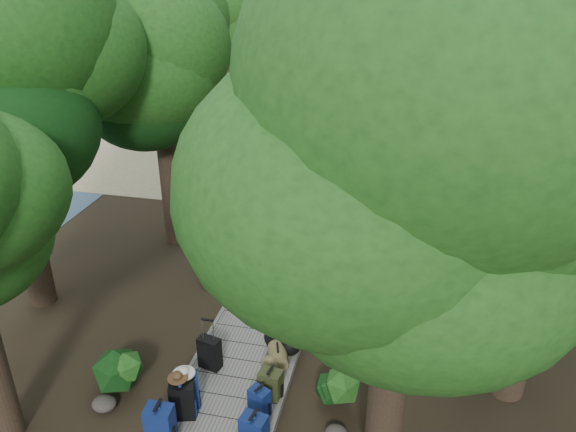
% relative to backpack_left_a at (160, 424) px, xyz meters
% --- Properties ---
extents(ground, '(120.00, 120.00, 0.00)m').
position_rel_backpack_left_a_xyz_m(ground, '(0.73, 4.24, -0.54)').
color(ground, '#302518').
rests_on(ground, ground).
extents(sand_beach, '(40.00, 22.00, 0.02)m').
position_rel_backpack_left_a_xyz_m(sand_beach, '(0.73, 20.24, -0.53)').
color(sand_beach, tan).
rests_on(sand_beach, ground).
extents(distant_hill, '(32.00, 16.00, 12.00)m').
position_rel_backpack_left_a_xyz_m(distant_hill, '(-39.27, 52.24, -0.54)').
color(distant_hill, black).
rests_on(distant_hill, ground).
extents(boardwalk, '(2.00, 12.00, 0.12)m').
position_rel_backpack_left_a_xyz_m(boardwalk, '(0.73, 5.24, -0.48)').
color(boardwalk, gray).
rests_on(boardwalk, ground).
extents(backpack_left_a, '(0.46, 0.33, 0.84)m').
position_rel_backpack_left_a_xyz_m(backpack_left_a, '(0.00, 0.00, 0.00)').
color(backpack_left_a, navy).
rests_on(backpack_left_a, boardwalk).
extents(backpack_left_b, '(0.49, 0.40, 0.78)m').
position_rel_backpack_left_a_xyz_m(backpack_left_b, '(0.12, 0.64, -0.03)').
color(backpack_left_b, black).
rests_on(backpack_left_b, boardwalk).
extents(backpack_left_c, '(0.48, 0.43, 0.75)m').
position_rel_backpack_left_a_xyz_m(backpack_left_c, '(0.10, 0.89, -0.05)').
color(backpack_left_c, navy).
rests_on(backpack_left_c, boardwalk).
extents(backpack_right_b, '(0.46, 0.37, 0.75)m').
position_rel_backpack_left_a_xyz_m(backpack_right_b, '(1.51, 0.22, -0.04)').
color(backpack_right_b, navy).
rests_on(backpack_right_b, boardwalk).
extents(backpack_right_c, '(0.42, 0.37, 0.59)m').
position_rel_backpack_left_a_xyz_m(backpack_right_c, '(1.39, 0.97, -0.12)').
color(backpack_right_c, navy).
rests_on(backpack_right_c, boardwalk).
extents(backpack_right_d, '(0.44, 0.35, 0.61)m').
position_rel_backpack_left_a_xyz_m(backpack_right_d, '(1.47, 1.42, -0.11)').
color(backpack_right_d, '#323A1B').
rests_on(backpack_right_d, boardwalk).
extents(duffel_right_khaki, '(0.52, 0.64, 0.37)m').
position_rel_backpack_left_a_xyz_m(duffel_right_khaki, '(1.39, 2.30, -0.23)').
color(duffel_right_khaki, olive).
rests_on(duffel_right_khaki, boardwalk).
extents(duffel_right_black, '(0.77, 0.89, 0.47)m').
position_rel_backpack_left_a_xyz_m(duffel_right_black, '(1.39, 2.96, -0.18)').
color(duffel_right_black, black).
rests_on(duffel_right_black, boardwalk).
extents(suitcase_on_boardwalk, '(0.47, 0.33, 0.66)m').
position_rel_backpack_left_a_xyz_m(suitcase_on_boardwalk, '(0.14, 1.92, -0.09)').
color(suitcase_on_boardwalk, black).
rests_on(suitcase_on_boardwalk, boardwalk).
extents(lone_suitcase_on_sand, '(0.43, 0.31, 0.62)m').
position_rel_backpack_left_a_xyz_m(lone_suitcase_on_sand, '(1.15, 12.32, -0.21)').
color(lone_suitcase_on_sand, black).
rests_on(lone_suitcase_on_sand, sand_beach).
extents(hat_brown, '(0.35, 0.35, 0.11)m').
position_rel_backpack_left_a_xyz_m(hat_brown, '(0.05, 0.69, 0.41)').
color(hat_brown, '#51351E').
rests_on(hat_brown, backpack_left_b).
extents(hat_white, '(0.40, 0.40, 0.13)m').
position_rel_backpack_left_a_xyz_m(hat_white, '(0.09, 0.85, 0.39)').
color(hat_white, silver).
rests_on(hat_white, backpack_left_c).
extents(kayak, '(0.78, 3.44, 0.34)m').
position_rel_backpack_left_a_xyz_m(kayak, '(-2.74, 14.28, -0.35)').
color(kayak, '#B2280F').
rests_on(kayak, sand_beach).
extents(sun_lounger, '(1.04, 1.73, 0.53)m').
position_rel_backpack_left_a_xyz_m(sun_lounger, '(3.47, 13.39, -0.25)').
color(sun_lounger, silver).
rests_on(sun_lounger, sand_beach).
extents(tree_right_a, '(4.95, 4.95, 8.24)m').
position_rel_backpack_left_a_xyz_m(tree_right_a, '(3.52, 0.62, 3.58)').
color(tree_right_a, black).
rests_on(tree_right_a, ground).
extents(tree_right_b, '(5.11, 5.11, 9.13)m').
position_rel_backpack_left_a_xyz_m(tree_right_b, '(5.67, 2.66, 4.03)').
color(tree_right_b, black).
rests_on(tree_right_b, ground).
extents(tree_right_c, '(4.70, 4.70, 8.13)m').
position_rel_backpack_left_a_xyz_m(tree_right_c, '(4.09, 6.70, 3.53)').
color(tree_right_c, black).
rests_on(tree_right_c, ground).
extents(tree_right_d, '(5.50, 5.50, 10.09)m').
position_rel_backpack_left_a_xyz_m(tree_right_d, '(6.28, 8.55, 4.51)').
color(tree_right_d, black).
rests_on(tree_right_d, ground).
extents(tree_right_e, '(5.46, 5.46, 9.82)m').
position_rel_backpack_left_a_xyz_m(tree_right_e, '(5.13, 11.05, 4.37)').
color(tree_right_e, black).
rests_on(tree_right_e, ground).
extents(tree_right_f, '(5.55, 5.55, 9.90)m').
position_rel_backpack_left_a_xyz_m(tree_right_f, '(7.16, 13.09, 4.41)').
color(tree_right_f, black).
rests_on(tree_right_f, ground).
extents(tree_left_b, '(4.74, 4.74, 8.53)m').
position_rel_backpack_left_a_xyz_m(tree_left_b, '(-4.49, 3.34, 3.73)').
color(tree_left_b, black).
rests_on(tree_left_b, ground).
extents(tree_left_c, '(4.54, 4.54, 7.89)m').
position_rel_backpack_left_a_xyz_m(tree_left_c, '(-2.66, 6.83, 3.41)').
color(tree_left_c, black).
rests_on(tree_left_c, ground).
extents(tree_back_a, '(4.86, 4.86, 8.40)m').
position_rel_backpack_left_a_xyz_m(tree_back_a, '(-1.11, 19.15, 3.66)').
color(tree_back_a, black).
rests_on(tree_back_a, ground).
extents(tree_back_b, '(5.75, 5.75, 10.27)m').
position_rel_backpack_left_a_xyz_m(tree_back_b, '(2.88, 19.57, 4.59)').
color(tree_back_b, black).
rests_on(tree_back_b, ground).
extents(tree_back_c, '(5.29, 5.29, 9.53)m').
position_rel_backpack_left_a_xyz_m(tree_back_c, '(5.62, 20.41, 4.23)').
color(tree_back_c, black).
rests_on(tree_back_c, ground).
extents(tree_back_d, '(4.83, 4.83, 8.04)m').
position_rel_backpack_left_a_xyz_m(tree_back_d, '(-4.71, 18.85, 3.48)').
color(tree_back_d, black).
rests_on(tree_back_d, ground).
extents(palm_right_a, '(4.31, 4.31, 7.34)m').
position_rel_backpack_left_a_xyz_m(palm_right_a, '(3.59, 9.93, 3.13)').
color(palm_right_a, '#113D13').
rests_on(palm_right_a, ground).
extents(palm_right_b, '(3.88, 3.88, 7.50)m').
position_rel_backpack_left_a_xyz_m(palm_right_b, '(5.30, 15.02, 3.21)').
color(palm_right_b, '#113D13').
rests_on(palm_right_b, ground).
extents(palm_right_c, '(4.84, 4.84, 7.70)m').
position_rel_backpack_left_a_xyz_m(palm_right_c, '(3.43, 16.58, 3.31)').
color(palm_right_c, '#113D13').
rests_on(palm_right_c, ground).
extents(palm_left_a, '(4.12, 4.12, 6.56)m').
position_rel_backpack_left_a_xyz_m(palm_left_a, '(-4.00, 11.24, 2.74)').
color(palm_left_a, '#113D13').
rests_on(palm_left_a, ground).
extents(rock_left_a, '(0.44, 0.40, 0.24)m').
position_rel_backpack_left_a_xyz_m(rock_left_a, '(-1.38, 0.57, -0.42)').
color(rock_left_a, '#4C473F').
rests_on(rock_left_a, ground).
extents(rock_left_b, '(0.38, 0.34, 0.21)m').
position_rel_backpack_left_a_xyz_m(rock_left_b, '(-1.48, 1.75, -0.43)').
color(rock_left_b, '#4C473F').
rests_on(rock_left_b, ground).
extents(rock_left_c, '(0.45, 0.40, 0.25)m').
position_rel_backpack_left_a_xyz_m(rock_left_c, '(-0.91, 4.78, -0.42)').
color(rock_left_c, '#4C473F').
rests_on(rock_left_c, ground).
extents(rock_left_d, '(0.34, 0.31, 0.19)m').
position_rel_backpack_left_a_xyz_m(rock_left_d, '(-1.85, 6.79, -0.44)').
color(rock_left_d, '#4C473F').
rests_on(rock_left_d, ground).
extents(rock_right_b, '(0.48, 0.43, 0.26)m').
position_rel_backpack_left_a_xyz_m(rock_right_b, '(3.62, 3.09, -0.41)').
color(rock_right_b, '#4C473F').
rests_on(rock_right_b, ground).
extents(rock_right_c, '(0.33, 0.29, 0.18)m').
position_rel_backpack_left_a_xyz_m(rock_right_c, '(2.46, 5.32, -0.45)').
color(rock_right_c, '#4C473F').
rests_on(rock_right_c, ground).
extents(shrub_left_a, '(0.97, 0.97, 0.87)m').
position_rel_backpack_left_a_xyz_m(shrub_left_a, '(-1.33, 1.11, -0.10)').
color(shrub_left_a, '#1B4815').
rests_on(shrub_left_a, ground).
extents(shrub_left_b, '(0.84, 0.84, 0.76)m').
position_rel_backpack_left_a_xyz_m(shrub_left_b, '(-1.13, 5.67, -0.16)').
color(shrub_left_b, '#1B4815').
rests_on(shrub_left_b, ground).
extents(shrub_left_c, '(1.36, 1.36, 1.23)m').
position_rel_backpack_left_a_xyz_m(shrub_left_c, '(-1.79, 8.41, 0.08)').
color(shrub_left_c, '#1B4815').
rests_on(shrub_left_c, ground).
extents(shrub_right_a, '(0.85, 0.85, 0.77)m').
position_rel_backpack_left_a_xyz_m(shrub_right_a, '(2.67, 1.48, -0.15)').
color(shrub_right_a, '#1B4815').
rests_on(shrub_right_a, ground).
extents(shrub_right_b, '(1.21, 1.21, 1.09)m').
position_rel_backpack_left_a_xyz_m(shrub_right_b, '(3.54, 5.85, 0.01)').
color(shrub_right_b, '#1B4815').
rests_on(shrub_right_b, ground).
extents(shrub_right_c, '(0.92, 0.92, 0.83)m').
position_rel_backpack_left_a_xyz_m(shrub_right_c, '(2.50, 10.19, -0.12)').
color(shrub_right_c, '#1B4815').
rests_on(shrub_right_c, ground).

